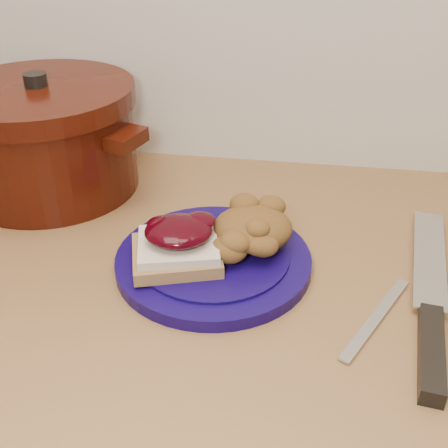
# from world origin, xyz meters

# --- Properties ---
(plate) EXTENTS (0.28, 0.28, 0.02)m
(plate) POSITION_xyz_m (0.04, 1.49, 0.91)
(plate) COLOR #0E0443
(plate) RESTS_ON wood_countertop
(sandwich) EXTENTS (0.12, 0.12, 0.05)m
(sandwich) POSITION_xyz_m (-0.00, 1.47, 0.94)
(sandwich) COLOR olive
(sandwich) RESTS_ON plate
(stuffing_mound) EXTENTS (0.11, 0.10, 0.05)m
(stuffing_mound) POSITION_xyz_m (0.08, 1.52, 0.94)
(stuffing_mound) COLOR brown
(stuffing_mound) RESTS_ON plate
(chef_knife) EXTENTS (0.08, 0.34, 0.02)m
(chef_knife) POSITION_xyz_m (0.28, 1.41, 0.91)
(chef_knife) COLOR black
(chef_knife) RESTS_ON wood_countertop
(butter_knife) EXTENTS (0.08, 0.15, 0.00)m
(butter_knife) POSITION_xyz_m (0.23, 1.42, 0.90)
(butter_knife) COLOR silver
(butter_knife) RESTS_ON wood_countertop
(dutch_oven) EXTENTS (0.34, 0.34, 0.18)m
(dutch_oven) POSITION_xyz_m (-0.24, 1.66, 0.98)
(dutch_oven) COLOR black
(dutch_oven) RESTS_ON wood_countertop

